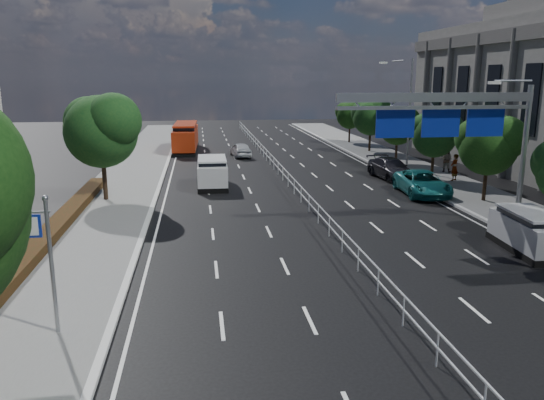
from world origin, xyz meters
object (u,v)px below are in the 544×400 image
object	(u,v)px
parked_car_dark	(391,169)
pedestrian_a	(454,167)
near_car_dark	(186,128)
silver_minivan	(530,232)
overhead_gantry	(456,117)
red_bus	(186,136)
toilet_sign	(33,243)
white_minivan	(212,173)
pedestrian_b	(446,160)
near_car_silver	(241,150)
parked_car_teal	(422,183)

from	to	relation	value
parked_car_dark	pedestrian_a	world-z (taller)	pedestrian_a
near_car_dark	pedestrian_a	bearing A→B (deg)	122.44
pedestrian_a	silver_minivan	bearing A→B (deg)	40.42
overhead_gantry	red_bus	xyz separation A→B (m)	(-14.24, 30.62, -4.11)
toilet_sign	white_minivan	size ratio (longest dim) A/B	0.91
overhead_gantry	parked_car_dark	bearing A→B (deg)	83.07
red_bus	parked_car_dark	distance (m)	23.79
near_car_dark	silver_minivan	xyz separation A→B (m)	(16.13, -52.59, 0.11)
red_bus	pedestrian_b	distance (m)	26.56
near_car_silver	overhead_gantry	bearing A→B (deg)	103.02
toilet_sign	silver_minivan	distance (m)	20.12
toilet_sign	near_car_dark	xyz separation A→B (m)	(3.12, 58.06, -2.17)
silver_minivan	parked_car_dark	bearing A→B (deg)	94.07
toilet_sign	parked_car_dark	size ratio (longest dim) A/B	0.83
parked_car_teal	parked_car_dark	xyz separation A→B (m)	(0.00, 5.81, -0.02)
silver_minivan	pedestrian_a	bearing A→B (deg)	79.28
parked_car_teal	pedestrian_b	size ratio (longest dim) A/B	2.86
overhead_gantry	pedestrian_b	world-z (taller)	overhead_gantry
silver_minivan	parked_car_dark	world-z (taller)	silver_minivan
near_car_dark	pedestrian_a	distance (m)	42.41
white_minivan	near_car_dark	distance (m)	36.53
overhead_gantry	near_car_silver	world-z (taller)	overhead_gantry
toilet_sign	near_car_dark	distance (m)	58.18
parked_car_teal	parked_car_dark	bearing A→B (deg)	94.34
parked_car_dark	pedestrian_b	distance (m)	5.30
red_bus	pedestrian_a	size ratio (longest dim) A/B	4.96
white_minivan	parked_car_dark	world-z (taller)	white_minivan
silver_minivan	pedestrian_a	distance (m)	15.81
white_minivan	parked_car_teal	size ratio (longest dim) A/B	0.85
white_minivan	pedestrian_b	world-z (taller)	pedestrian_b
overhead_gantry	white_minivan	bearing A→B (deg)	136.11
parked_car_dark	white_minivan	bearing A→B (deg)	178.91
red_bus	parked_car_teal	world-z (taller)	red_bus
red_bus	pedestrian_a	xyz separation A→B (m)	(19.84, -19.91, -0.38)
white_minivan	silver_minivan	world-z (taller)	white_minivan
toilet_sign	near_car_dark	bearing A→B (deg)	86.92
pedestrian_a	white_minivan	bearing A→B (deg)	-37.58
toilet_sign	pedestrian_b	size ratio (longest dim) A/B	2.21
silver_minivan	parked_car_teal	bearing A→B (deg)	94.07
white_minivan	parked_car_teal	world-z (taller)	white_minivan
near_car_silver	parked_car_dark	xyz separation A→B (m)	(10.47, -12.74, 0.07)
near_car_silver	silver_minivan	distance (m)	31.93
toilet_sign	silver_minivan	xyz separation A→B (m)	(19.25, 5.47, -2.06)
pedestrian_a	parked_car_teal	bearing A→B (deg)	7.53
pedestrian_a	overhead_gantry	bearing A→B (deg)	27.61
red_bus	parked_car_dark	xyz separation A→B (m)	(15.80, -17.78, -0.74)
parked_car_teal	toilet_sign	bearing A→B (deg)	-134.08
silver_minivan	pedestrian_b	size ratio (longest dim) A/B	2.27
pedestrian_b	toilet_sign	bearing A→B (deg)	86.69
near_car_dark	parked_car_teal	xyz separation A→B (m)	(16.13, -40.98, 0.01)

